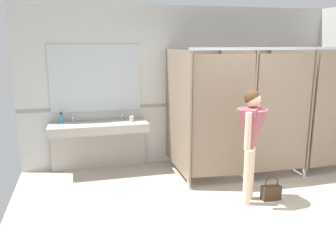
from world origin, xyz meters
TOP-DOWN VIEW (x-y plane):
  - ground_plane at (0.00, 0.00)m, footprint 5.89×5.97m
  - wall_back at (0.00, 2.75)m, footprint 5.89×0.12m
  - wall_back_tile_band at (0.00, 2.68)m, footprint 5.89×0.01m
  - vanity_counter at (-1.64, 2.48)m, footprint 1.61×0.55m
  - mirror_panel at (-1.64, 2.67)m, footprint 1.51×0.02m
  - bathroom_stalls at (1.08, 1.75)m, footprint 3.04×1.43m
  - person_standing at (0.26, 0.72)m, footprint 0.56×0.56m
  - handbag at (0.60, 0.69)m, footprint 0.27×0.12m
  - soap_dispenser at (-2.23, 2.56)m, footprint 0.07×0.07m
  - paper_cup at (-1.09, 2.36)m, footprint 0.07×0.07m

SIDE VIEW (x-z plane):
  - ground_plane at x=0.00m, z-range -0.10..0.00m
  - handbag at x=0.60m, z-range -0.06..0.29m
  - vanity_counter at x=-1.64m, z-range 0.14..1.10m
  - paper_cup at x=-1.09m, z-range 0.85..0.94m
  - soap_dispenser at x=-2.23m, z-range 0.84..1.02m
  - person_standing at x=0.26m, z-range 0.20..1.75m
  - wall_back_tile_band at x=0.00m, z-range 1.02..1.08m
  - bathroom_stalls at x=1.08m, z-range 0.05..2.13m
  - wall_back at x=0.00m, z-range 0.00..2.77m
  - mirror_panel at x=-1.64m, z-range 1.00..2.12m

